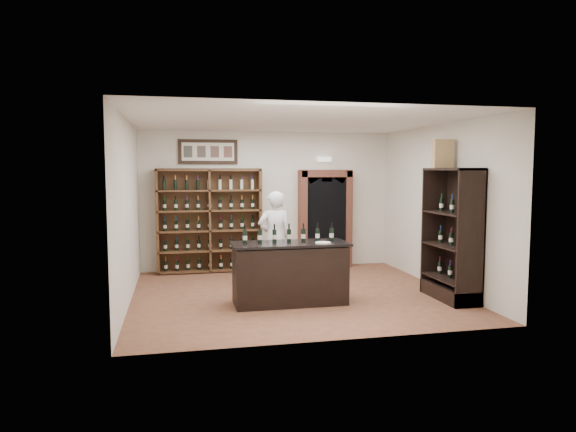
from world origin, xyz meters
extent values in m
plane|color=brown|center=(0.00, 0.00, 0.00)|extent=(5.50, 5.50, 0.00)
plane|color=white|center=(0.00, 0.00, 3.00)|extent=(5.50, 5.50, 0.00)
cube|color=silver|center=(0.00, 2.50, 1.50)|extent=(5.50, 0.04, 3.00)
cube|color=silver|center=(-2.75, 0.00, 1.50)|extent=(0.04, 5.00, 3.00)
cube|color=silver|center=(2.75, 0.00, 1.50)|extent=(0.04, 5.00, 3.00)
cube|color=#50371B|center=(-1.30, 2.47, 1.10)|extent=(2.20, 0.02, 2.20)
cube|color=#50371B|center=(-2.37, 2.29, 1.10)|extent=(0.06, 0.38, 2.20)
cube|color=#50371B|center=(-0.23, 2.29, 1.10)|extent=(0.06, 0.38, 2.20)
cube|color=#50371B|center=(-1.30, 2.29, 1.10)|extent=(0.04, 0.38, 2.20)
cube|color=#50371B|center=(-1.30, 2.29, 0.04)|extent=(2.18, 0.38, 0.04)
cube|color=#50371B|center=(-1.30, 2.29, 0.46)|extent=(2.18, 0.38, 0.04)
cube|color=#50371B|center=(-1.30, 2.29, 0.89)|extent=(2.18, 0.38, 0.03)
cube|color=#50371B|center=(-1.30, 2.29, 1.31)|extent=(2.18, 0.38, 0.04)
cube|color=#50371B|center=(-1.30, 2.29, 1.74)|extent=(2.18, 0.38, 0.04)
cube|color=#50371B|center=(-1.30, 2.29, 2.16)|extent=(2.18, 0.38, 0.04)
cube|color=black|center=(-1.30, 2.47, 2.55)|extent=(1.25, 0.04, 0.52)
cube|color=black|center=(1.25, 2.34, 1.06)|extent=(0.97, 0.29, 2.05)
cube|color=#A1533E|center=(0.74, 2.32, 1.07)|extent=(0.14, 0.35, 2.15)
cube|color=#A1533E|center=(1.76, 2.32, 1.07)|extent=(0.14, 0.35, 2.15)
cube|color=#A1533E|center=(1.25, 2.32, 2.09)|extent=(1.15, 0.35, 0.16)
cube|color=white|center=(1.25, 2.42, 2.40)|extent=(0.30, 0.10, 0.10)
cube|color=black|center=(-0.20, -0.60, 0.47)|extent=(1.80, 0.70, 0.94)
cube|color=black|center=(-0.20, -0.60, 0.98)|extent=(1.88, 0.78, 0.04)
cylinder|color=black|center=(-0.92, -0.54, 1.10)|extent=(0.07, 0.07, 0.21)
cylinder|color=beige|center=(-0.92, -0.54, 1.09)|extent=(0.07, 0.07, 0.07)
cylinder|color=black|center=(-0.92, -0.54, 1.25)|extent=(0.03, 0.03, 0.09)
cylinder|color=black|center=(-0.68, -0.54, 1.10)|extent=(0.07, 0.07, 0.21)
cylinder|color=beige|center=(-0.68, -0.54, 1.09)|extent=(0.07, 0.07, 0.07)
cylinder|color=black|center=(-0.68, -0.54, 1.25)|extent=(0.03, 0.03, 0.09)
cylinder|color=black|center=(-0.44, -0.54, 1.10)|extent=(0.07, 0.07, 0.21)
cylinder|color=beige|center=(-0.44, -0.54, 1.09)|extent=(0.07, 0.07, 0.07)
cylinder|color=black|center=(-0.44, -0.54, 1.25)|extent=(0.03, 0.03, 0.09)
cylinder|color=black|center=(-0.20, -0.54, 1.10)|extent=(0.07, 0.07, 0.21)
cylinder|color=beige|center=(-0.20, -0.54, 1.09)|extent=(0.07, 0.07, 0.07)
cylinder|color=black|center=(-0.20, -0.54, 1.25)|extent=(0.03, 0.03, 0.09)
cylinder|color=black|center=(0.04, -0.54, 1.10)|extent=(0.07, 0.07, 0.21)
cylinder|color=beige|center=(0.04, -0.54, 1.09)|extent=(0.07, 0.07, 0.07)
cylinder|color=black|center=(0.04, -0.54, 1.25)|extent=(0.03, 0.03, 0.09)
cylinder|color=black|center=(0.28, -0.54, 1.10)|extent=(0.07, 0.07, 0.21)
cylinder|color=beige|center=(0.28, -0.54, 1.09)|extent=(0.07, 0.07, 0.07)
cylinder|color=black|center=(0.28, -0.54, 1.25)|extent=(0.03, 0.03, 0.09)
cylinder|color=black|center=(0.52, -0.54, 1.10)|extent=(0.07, 0.07, 0.21)
cylinder|color=beige|center=(0.52, -0.54, 1.09)|extent=(0.07, 0.07, 0.07)
cylinder|color=black|center=(0.52, -0.54, 1.25)|extent=(0.03, 0.03, 0.09)
cube|color=black|center=(2.72, -0.90, 1.10)|extent=(0.02, 1.20, 2.20)
cube|color=black|center=(2.49, -1.48, 1.10)|extent=(0.48, 0.04, 2.20)
cube|color=black|center=(2.49, -0.32, 1.10)|extent=(0.48, 0.04, 2.20)
cube|color=black|center=(2.49, -0.90, 2.18)|extent=(0.48, 1.20, 0.04)
cube|color=black|center=(2.49, -0.90, 0.12)|extent=(0.48, 1.20, 0.24)
cube|color=black|center=(2.49, -0.90, 0.35)|extent=(0.48, 1.16, 0.03)
cube|color=black|center=(2.49, -0.90, 0.90)|extent=(0.48, 1.16, 0.03)
cube|color=black|center=(2.49, -0.90, 1.45)|extent=(0.48, 1.16, 0.03)
imported|color=white|center=(-0.17, 0.86, 0.88)|extent=(0.68, 0.47, 1.77)
cylinder|color=beige|center=(0.29, -0.81, 1.01)|extent=(0.25, 0.25, 0.02)
cube|color=tan|center=(2.50, -0.51, 2.45)|extent=(0.36, 0.16, 0.49)
camera|label=1|loc=(-1.97, -8.60, 2.17)|focal=32.00mm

